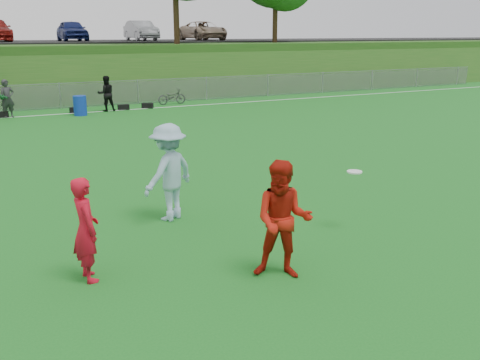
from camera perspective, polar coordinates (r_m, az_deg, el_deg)
ground at (r=9.81m, az=0.54°, el=-6.71°), size 120.00×120.00×0.00m
sideline_far at (r=26.64m, az=-17.85°, el=6.76°), size 60.00×0.10×0.01m
fence at (r=28.52m, az=-18.65°, el=8.53°), size 58.00×0.06×1.30m
berm at (r=39.33m, az=-21.33°, el=11.24°), size 120.00×18.00×3.00m
parking_lot at (r=41.27m, az=-21.87°, el=13.51°), size 120.00×12.00×0.10m
car_row at (r=40.16m, az=-23.53°, el=14.42°), size 32.04×5.18×1.44m
spectator_row at (r=26.24m, az=-24.25°, el=7.88°), size 8.95×0.91×1.69m
gear_bags at (r=26.91m, az=-15.74°, el=7.27°), size 7.35×0.54×0.26m
player_red_left at (r=8.47m, az=-16.13°, el=-5.08°), size 0.44×0.63×1.64m
player_red_center at (r=8.22m, az=4.63°, el=-4.28°), size 1.15×1.10×1.87m
player_blue at (r=10.84m, az=-7.61°, el=0.82°), size 1.47×1.25×1.98m
frisbee at (r=10.36m, az=12.12°, el=0.86°), size 0.29×0.29×0.03m
recycling_bin at (r=25.87m, az=-16.70°, el=7.61°), size 0.71×0.71×0.90m
bicycle at (r=28.94m, az=-7.29°, el=8.81°), size 1.54×0.57×0.80m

